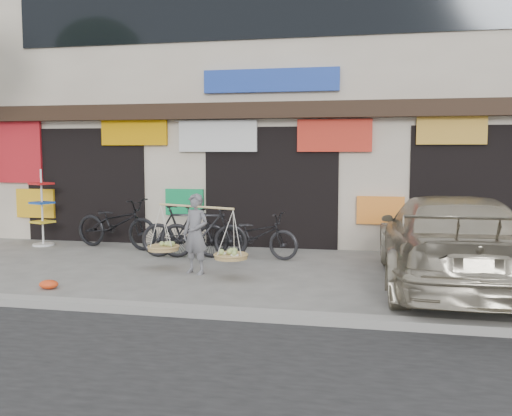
% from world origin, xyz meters
% --- Properties ---
extents(ground, '(70.00, 70.00, 0.00)m').
position_xyz_m(ground, '(0.00, 0.00, 0.00)').
color(ground, gray).
rests_on(ground, ground).
extents(kerb, '(70.00, 0.25, 0.12)m').
position_xyz_m(kerb, '(0.00, -2.00, 0.06)').
color(kerb, gray).
rests_on(kerb, ground).
extents(shophouse_block, '(14.00, 6.32, 7.00)m').
position_xyz_m(shophouse_block, '(-0.00, 6.42, 3.45)').
color(shophouse_block, beige).
rests_on(shophouse_block, ground).
extents(street_vendor, '(1.98, 1.11, 1.42)m').
position_xyz_m(street_vendor, '(-0.81, 0.50, 0.64)').
color(street_vendor, slate).
rests_on(street_vendor, ground).
extents(bike_0, '(2.25, 1.20, 1.12)m').
position_xyz_m(bike_0, '(-3.35, 2.70, 0.56)').
color(bike_0, black).
rests_on(bike_0, ground).
extents(bike_1, '(1.85, 0.71, 1.08)m').
position_xyz_m(bike_1, '(-1.10, 1.94, 0.54)').
color(bike_1, black).
rests_on(bike_1, ground).
extents(bike_2, '(1.88, 0.95, 0.94)m').
position_xyz_m(bike_2, '(-0.06, 2.17, 0.47)').
color(bike_2, black).
rests_on(bike_2, ground).
extents(bike_3, '(1.85, 0.71, 1.08)m').
position_xyz_m(bike_3, '(-1.50, 1.94, 0.54)').
color(bike_3, black).
rests_on(bike_3, ground).
extents(suv, '(2.15, 5.13, 1.48)m').
position_xyz_m(suv, '(3.44, 0.36, 0.74)').
color(suv, '#B0A68E').
rests_on(suv, ground).
extents(display_rack, '(0.54, 0.54, 1.76)m').
position_xyz_m(display_rack, '(-5.17, 2.70, 0.71)').
color(display_rack, silver).
rests_on(display_rack, ground).
extents(red_bag, '(0.31, 0.25, 0.14)m').
position_xyz_m(red_bag, '(-2.74, -1.04, 0.07)').
color(red_bag, '#F74517').
rests_on(red_bag, ground).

